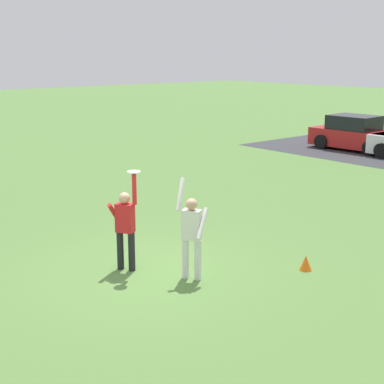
{
  "coord_description": "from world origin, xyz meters",
  "views": [
    {
      "loc": [
        9.1,
        -6.45,
        4.38
      ],
      "look_at": [
        0.31,
        1.0,
        1.58
      ],
      "focal_mm": 53.55,
      "sensor_mm": 36.0,
      "label": 1
    }
  ],
  "objects_px": {
    "parked_car_red": "(355,134)",
    "person_catcher": "(125,224)",
    "frisbee_disc": "(134,172)",
    "field_cone_orange": "(306,263)",
    "person_defender": "(192,232)"
  },
  "relations": [
    {
      "from": "parked_car_red",
      "to": "field_cone_orange",
      "type": "bearing_deg",
      "value": -61.37
    },
    {
      "from": "person_defender",
      "to": "frisbee_disc",
      "type": "xyz_separation_m",
      "value": [
        -1.05,
        -0.61,
        1.11
      ]
    },
    {
      "from": "parked_car_red",
      "to": "frisbee_disc",
      "type": "bearing_deg",
      "value": -72.24
    },
    {
      "from": "person_catcher",
      "to": "person_defender",
      "type": "relative_size",
      "value": 1.02
    },
    {
      "from": "frisbee_disc",
      "to": "field_cone_orange",
      "type": "relative_size",
      "value": 0.82
    },
    {
      "from": "field_cone_orange",
      "to": "person_catcher",
      "type": "bearing_deg",
      "value": -130.93
    },
    {
      "from": "person_catcher",
      "to": "field_cone_orange",
      "type": "bearing_deg",
      "value": 19.13
    },
    {
      "from": "frisbee_disc",
      "to": "person_catcher",
      "type": "bearing_deg",
      "value": -150.05
    },
    {
      "from": "person_catcher",
      "to": "person_defender",
      "type": "xyz_separation_m",
      "value": [
        1.25,
        0.72,
        -0.0
      ]
    },
    {
      "from": "parked_car_red",
      "to": "person_catcher",
      "type": "bearing_deg",
      "value": -72.97
    },
    {
      "from": "frisbee_disc",
      "to": "field_cone_orange",
      "type": "xyz_separation_m",
      "value": [
        2.24,
        2.7,
        -1.93
      ]
    },
    {
      "from": "person_defender",
      "to": "parked_car_red",
      "type": "height_order",
      "value": "person_defender"
    },
    {
      "from": "person_catcher",
      "to": "parked_car_red",
      "type": "relative_size",
      "value": 0.5
    },
    {
      "from": "frisbee_disc",
      "to": "field_cone_orange",
      "type": "height_order",
      "value": "frisbee_disc"
    },
    {
      "from": "person_catcher",
      "to": "frisbee_disc",
      "type": "relative_size",
      "value": 7.96
    }
  ]
}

